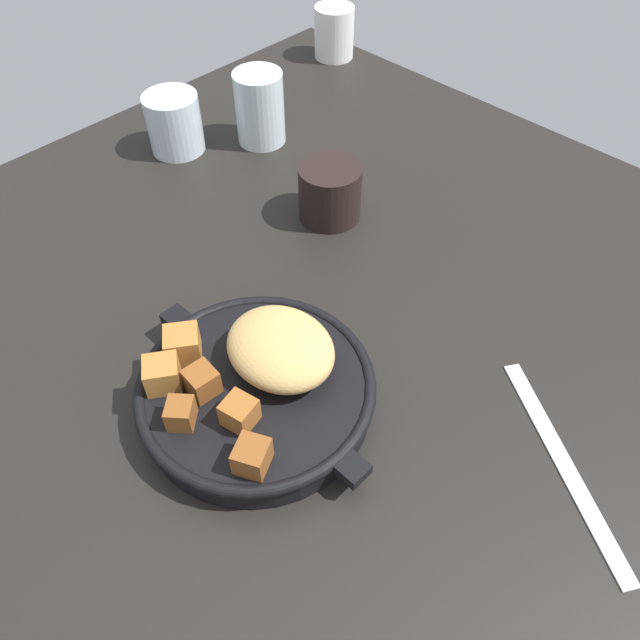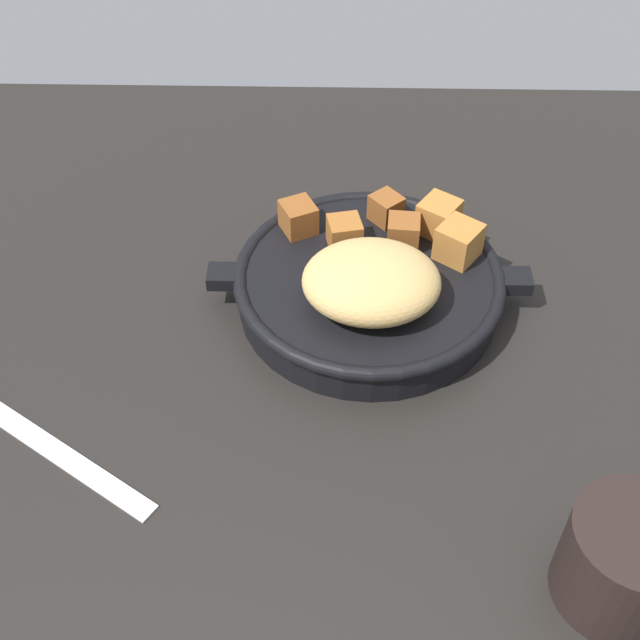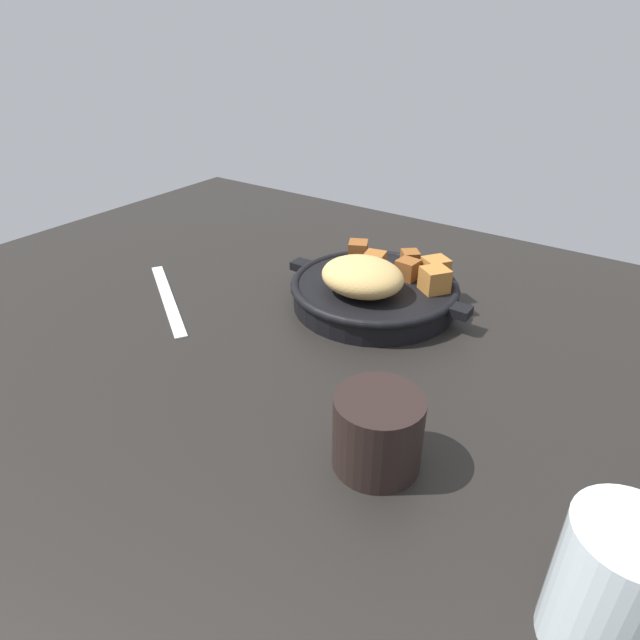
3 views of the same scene
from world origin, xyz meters
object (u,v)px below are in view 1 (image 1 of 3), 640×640
at_px(white_creamer_pitcher, 334,32).
at_px(coffee_mug_dark, 330,192).
at_px(water_glass_tall, 260,108).
at_px(water_glass_short, 174,123).
at_px(butter_knife, 564,463).
at_px(cast_iron_skillet, 258,384).

bearing_deg(white_creamer_pitcher, coffee_mug_dark, -47.35).
bearing_deg(water_glass_tall, water_glass_short, -124.89).
distance_m(water_glass_tall, water_glass_short, 0.12).
bearing_deg(butter_knife, water_glass_short, -152.65).
xyz_separation_m(coffee_mug_dark, water_glass_short, (-0.26, -0.04, 0.01)).
distance_m(cast_iron_skillet, water_glass_tall, 0.46).
bearing_deg(coffee_mug_dark, water_glass_short, -170.70).
relative_size(coffee_mug_dark, water_glass_short, 0.96).
relative_size(water_glass_short, white_creamer_pitcher, 0.98).
distance_m(cast_iron_skillet, coffee_mug_dark, 0.29).
distance_m(cast_iron_skillet, butter_knife, 0.29).
bearing_deg(butter_knife, white_creamer_pitcher, -178.73).
bearing_deg(butter_knife, cast_iron_skillet, -116.42).
bearing_deg(white_creamer_pitcher, water_glass_short, -84.38).
relative_size(coffee_mug_dark, water_glass_tall, 0.77).
distance_m(butter_knife, coffee_mug_dark, 0.41).
relative_size(cast_iron_skillet, white_creamer_pitcher, 3.24).
xyz_separation_m(coffee_mug_dark, water_glass_tall, (-0.19, 0.06, 0.02)).
relative_size(coffee_mug_dark, white_creamer_pitcher, 0.94).
xyz_separation_m(water_glass_tall, water_glass_short, (-0.07, -0.10, -0.01)).
height_order(water_glass_short, white_creamer_pitcher, white_creamer_pitcher).
bearing_deg(water_glass_short, white_creamer_pitcher, 95.62).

